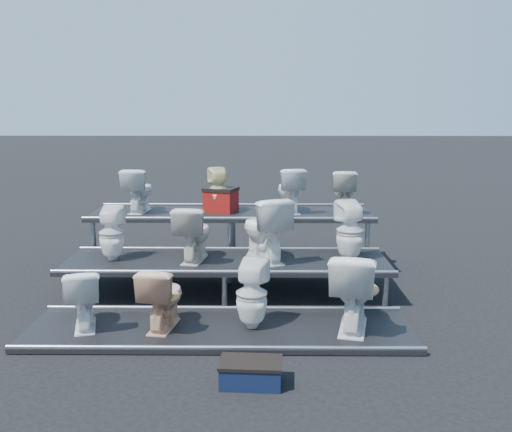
{
  "coord_description": "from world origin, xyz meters",
  "views": [
    {
      "loc": [
        0.46,
        -7.19,
        2.45
      ],
      "look_at": [
        0.38,
        0.1,
        1.03
      ],
      "focal_mm": 40.0,
      "sensor_mm": 36.0,
      "label": 1
    }
  ],
  "objects_px": {
    "toilet_3": "(353,290)",
    "toilet_9": "(218,190)",
    "toilet_1": "(162,297)",
    "red_crate": "(221,201)",
    "toilet_2": "(252,294)",
    "toilet_6": "(264,229)",
    "toilet_5": "(194,233)",
    "toilet_8": "(139,190)",
    "step_stool": "(251,374)",
    "toilet_11": "(344,191)",
    "toilet_7": "(350,231)",
    "toilet_10": "(290,190)",
    "toilet_4": "(112,233)",
    "toilet_0": "(83,298)"
  },
  "relations": [
    {
      "from": "toilet_2",
      "to": "toilet_6",
      "type": "xyz_separation_m",
      "value": [
        0.14,
        1.3,
        0.44
      ]
    },
    {
      "from": "toilet_10",
      "to": "step_stool",
      "type": "distance_m",
      "value": 3.97
    },
    {
      "from": "toilet_1",
      "to": "red_crate",
      "type": "relative_size",
      "value": 1.56
    },
    {
      "from": "toilet_3",
      "to": "step_stool",
      "type": "distance_m",
      "value": 1.65
    },
    {
      "from": "toilet_9",
      "to": "toilet_11",
      "type": "relative_size",
      "value": 1.05
    },
    {
      "from": "toilet_9",
      "to": "toilet_8",
      "type": "bearing_deg",
      "value": -16.29
    },
    {
      "from": "toilet_0",
      "to": "toilet_11",
      "type": "height_order",
      "value": "toilet_11"
    },
    {
      "from": "toilet_5",
      "to": "toilet_3",
      "type": "bearing_deg",
      "value": 153.89
    },
    {
      "from": "toilet_5",
      "to": "toilet_1",
      "type": "bearing_deg",
      "value": 90.2
    },
    {
      "from": "step_stool",
      "to": "toilet_6",
      "type": "bearing_deg",
      "value": 90.31
    },
    {
      "from": "toilet_4",
      "to": "toilet_11",
      "type": "height_order",
      "value": "toilet_11"
    },
    {
      "from": "toilet_7",
      "to": "toilet_9",
      "type": "bearing_deg",
      "value": -49.56
    },
    {
      "from": "toilet_2",
      "to": "toilet_1",
      "type": "bearing_deg",
      "value": 15.57
    },
    {
      "from": "toilet_4",
      "to": "toilet_9",
      "type": "height_order",
      "value": "toilet_9"
    },
    {
      "from": "red_crate",
      "to": "step_stool",
      "type": "relative_size",
      "value": 0.82
    },
    {
      "from": "toilet_8",
      "to": "toilet_7",
      "type": "bearing_deg",
      "value": 162.87
    },
    {
      "from": "toilet_9",
      "to": "toilet_5",
      "type": "bearing_deg",
      "value": 63.72
    },
    {
      "from": "toilet_0",
      "to": "toilet_1",
      "type": "bearing_deg",
      "value": 164.84
    },
    {
      "from": "toilet_9",
      "to": "red_crate",
      "type": "relative_size",
      "value": 1.52
    },
    {
      "from": "toilet_4",
      "to": "toilet_7",
      "type": "height_order",
      "value": "toilet_7"
    },
    {
      "from": "toilet_6",
      "to": "toilet_7",
      "type": "relative_size",
      "value": 1.07
    },
    {
      "from": "toilet_4",
      "to": "toilet_5",
      "type": "height_order",
      "value": "toilet_5"
    },
    {
      "from": "toilet_5",
      "to": "toilet_9",
      "type": "height_order",
      "value": "toilet_9"
    },
    {
      "from": "toilet_1",
      "to": "toilet_9",
      "type": "xyz_separation_m",
      "value": [
        0.42,
        2.6,
        0.79
      ]
    },
    {
      "from": "toilet_1",
      "to": "toilet_6",
      "type": "xyz_separation_m",
      "value": [
        1.11,
        1.3,
        0.47
      ]
    },
    {
      "from": "toilet_7",
      "to": "toilet_11",
      "type": "relative_size",
      "value": 1.23
    },
    {
      "from": "toilet_8",
      "to": "toilet_4",
      "type": "bearing_deg",
      "value": 92.35
    },
    {
      "from": "toilet_11",
      "to": "step_stool",
      "type": "bearing_deg",
      "value": 75.07
    },
    {
      "from": "toilet_3",
      "to": "toilet_9",
      "type": "bearing_deg",
      "value": -44.86
    },
    {
      "from": "toilet_2",
      "to": "red_crate",
      "type": "relative_size",
      "value": 1.71
    },
    {
      "from": "toilet_0",
      "to": "toilet_1",
      "type": "relative_size",
      "value": 0.96
    },
    {
      "from": "toilet_2",
      "to": "toilet_11",
      "type": "relative_size",
      "value": 1.18
    },
    {
      "from": "toilet_7",
      "to": "toilet_11",
      "type": "bearing_deg",
      "value": -107.61
    },
    {
      "from": "toilet_1",
      "to": "step_stool",
      "type": "relative_size",
      "value": 1.29
    },
    {
      "from": "toilet_2",
      "to": "toilet_10",
      "type": "bearing_deg",
      "value": -85.86
    },
    {
      "from": "toilet_3",
      "to": "red_crate",
      "type": "xyz_separation_m",
      "value": [
        -1.61,
        2.62,
        0.53
      ]
    },
    {
      "from": "step_stool",
      "to": "toilet_0",
      "type": "bearing_deg",
      "value": 150.53
    },
    {
      "from": "toilet_6",
      "to": "step_stool",
      "type": "xyz_separation_m",
      "value": [
        -0.13,
        -2.48,
        -0.78
      ]
    },
    {
      "from": "toilet_1",
      "to": "toilet_7",
      "type": "relative_size",
      "value": 0.88
    },
    {
      "from": "toilet_6",
      "to": "toilet_8",
      "type": "bearing_deg",
      "value": -59.3
    },
    {
      "from": "toilet_3",
      "to": "toilet_4",
      "type": "relative_size",
      "value": 1.21
    },
    {
      "from": "toilet_3",
      "to": "red_crate",
      "type": "bearing_deg",
      "value": -45.6
    },
    {
      "from": "toilet_7",
      "to": "step_stool",
      "type": "xyz_separation_m",
      "value": [
        -1.23,
        -2.48,
        -0.76
      ]
    },
    {
      "from": "toilet_7",
      "to": "toilet_8",
      "type": "height_order",
      "value": "toilet_8"
    },
    {
      "from": "toilet_3",
      "to": "toilet_10",
      "type": "relative_size",
      "value": 1.28
    },
    {
      "from": "toilet_3",
      "to": "toilet_6",
      "type": "height_order",
      "value": "toilet_6"
    },
    {
      "from": "toilet_4",
      "to": "toilet_2",
      "type": "bearing_deg",
      "value": 146.94
    },
    {
      "from": "step_stool",
      "to": "toilet_2",
      "type": "bearing_deg",
      "value": 93.76
    },
    {
      "from": "toilet_8",
      "to": "step_stool",
      "type": "relative_size",
      "value": 1.23
    },
    {
      "from": "toilet_9",
      "to": "toilet_10",
      "type": "bearing_deg",
      "value": 163.71
    }
  ]
}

